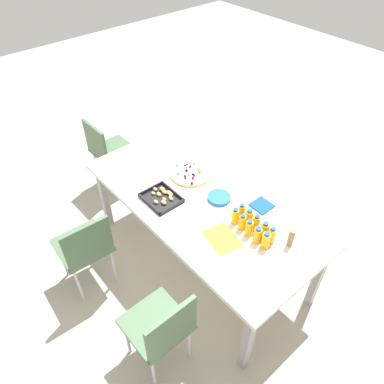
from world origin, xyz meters
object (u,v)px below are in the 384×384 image
chair_far_right (85,246)px  juice_bottle_6 (258,235)px  juice_bottle_3 (249,217)px  juice_bottle_9 (235,216)px  chair_far_left (162,327)px  juice_bottle_5 (266,240)px  cardboard_tube (291,238)px  juice_bottle_4 (242,212)px  juice_bottle_7 (249,228)px  snack_tray (162,197)px  plate_stack (219,198)px  juice_bottle_0 (272,235)px  party_table (200,205)px  juice_bottle_1 (265,230)px  juice_bottle_2 (256,223)px  paper_folder (222,238)px  juice_bottle_8 (242,222)px  chair_end (108,149)px  napkin_stack (262,205)px  fruit_pizza (190,173)px

chair_far_right → juice_bottle_6: 1.36m
juice_bottle_3 → juice_bottle_9: (0.08, 0.07, -0.00)m
juice_bottle_3 → chair_far_left: bearing=97.7°
chair_far_right → juice_bottle_5: size_ratio=5.76×
juice_bottle_6 → cardboard_tube: cardboard_tube is taller
juice_bottle_3 → juice_bottle_4: size_ratio=0.99×
juice_bottle_7 → snack_tray: 0.75m
juice_bottle_7 → plate_stack: (0.41, -0.10, -0.05)m
juice_bottle_0 → juice_bottle_9: bearing=12.3°
party_table → juice_bottle_1: size_ratio=14.97×
juice_bottle_2 → paper_folder: size_ratio=0.54×
juice_bottle_7 → paper_folder: 0.21m
chair_far_left → party_table: bearing=33.6°
juice_bottle_5 → plate_stack: (0.56, -0.09, -0.05)m
party_table → juice_bottle_0: (-0.65, -0.09, 0.13)m
juice_bottle_5 → juice_bottle_8: bearing=-0.7°
chair_far_right → juice_bottle_6: (-0.97, -0.89, 0.32)m
party_table → juice_bottle_8: juice_bottle_8 is taller
chair_end → juice_bottle_7: size_ratio=5.78×
snack_tray → plate_stack: size_ratio=1.60×
juice_bottle_7 → snack_tray: size_ratio=0.48×
juice_bottle_9 → napkin_stack: (-0.02, -0.29, -0.06)m
cardboard_tube → chair_end: bearing=6.0°
juice_bottle_1 → juice_bottle_2: size_ratio=0.97×
party_table → chair_far_right: (0.39, 0.87, -0.19)m
chair_far_left → juice_bottle_3: juice_bottle_3 is taller
juice_bottle_2 → juice_bottle_7: 0.08m
party_table → snack_tray: (0.21, 0.23, 0.08)m
party_table → juice_bottle_9: juice_bottle_9 is taller
juice_bottle_2 → juice_bottle_3: size_ratio=0.98×
juice_bottle_1 → juice_bottle_9: size_ratio=0.96×
juice_bottle_0 → cardboard_tube: 0.13m
chair_end → juice_bottle_7: (-1.93, -0.07, 0.32)m
juice_bottle_3 → snack_tray: size_ratio=0.48×
chair_far_right → party_table: bearing=-20.9°
plate_stack → cardboard_tube: (-0.66, -0.06, 0.06)m
juice_bottle_1 → juice_bottle_0: bearing=177.8°
juice_bottle_4 → snack_tray: (0.56, 0.33, -0.05)m
juice_bottle_4 → snack_tray: bearing=30.1°
party_table → fruit_pizza: size_ratio=5.75×
juice_bottle_5 → juice_bottle_9: 0.30m
fruit_pizza → plate_stack: (-0.39, 0.02, 0.00)m
juice_bottle_6 → juice_bottle_1: bearing=-89.1°
juice_bottle_2 → juice_bottle_5: size_ratio=0.97×
party_table → cardboard_tube: 0.78m
juice_bottle_2 → juice_bottle_5: (-0.16, 0.08, 0.00)m
juice_bottle_7 → fruit_pizza: size_ratio=0.40×
paper_folder → juice_bottle_1: bearing=-125.3°
juice_bottle_7 → juice_bottle_8: size_ratio=1.05×
juice_bottle_7 → chair_end: bearing=2.2°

